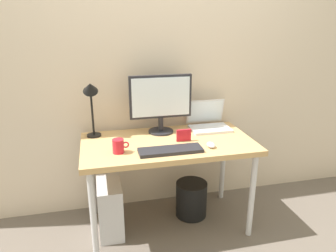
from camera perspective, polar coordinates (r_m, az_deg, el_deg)
name	(u,v)px	position (r m, az deg, el deg)	size (l,w,h in m)	color
ground_plane	(168,223)	(2.71, 0.00, -17.09)	(6.00, 6.00, 0.00)	#665B51
back_wall	(157,57)	(2.61, -2.05, 12.38)	(4.40, 0.04, 2.60)	beige
desk	(168,150)	(2.39, 0.00, -4.27)	(1.27, 0.68, 0.72)	tan
monitor	(161,101)	(2.47, -1.32, 4.58)	(0.49, 0.20, 0.46)	#232328
laptop	(208,121)	(2.66, 7.23, 0.86)	(0.32, 0.27, 0.23)	silver
desk_lamp	(91,96)	(2.41, -13.72, 5.23)	(0.11, 0.16, 0.46)	black
keyboard	(171,150)	(2.17, 0.46, -4.39)	(0.44, 0.14, 0.02)	#232328
mouse	(211,145)	(2.27, 7.74, -3.39)	(0.06, 0.09, 0.03)	silver
coffee_mug	(118,146)	(2.17, -8.92, -3.59)	(0.11, 0.08, 0.10)	red
photo_frame	(184,135)	(2.35, 2.86, -1.65)	(0.11, 0.02, 0.09)	red
computer_tower	(110,207)	(2.56, -10.39, -14.17)	(0.18, 0.36, 0.42)	silver
wastebasket	(191,199)	(2.74, 4.22, -12.98)	(0.26, 0.26, 0.30)	black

